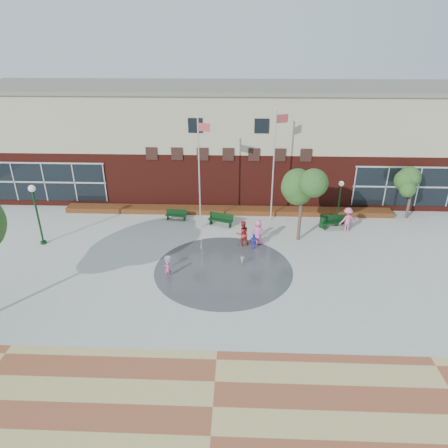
{
  "coord_description": "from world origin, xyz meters",
  "views": [
    {
      "loc": [
        0.85,
        -17.81,
        12.92
      ],
      "look_at": [
        0.0,
        4.0,
        2.6
      ],
      "focal_mm": 32.0,
      "sensor_mm": 36.0,
      "label": 1
    }
  ],
  "objects_px": {
    "flagpole_left": "(200,169)",
    "bench_left": "(176,217)",
    "trash_can": "(323,222)",
    "child_splash": "(168,269)",
    "flagpole_right": "(274,160)"
  },
  "relations": [
    {
      "from": "flagpole_left",
      "to": "bench_left",
      "type": "relative_size",
      "value": 4.99
    },
    {
      "from": "trash_can",
      "to": "child_splash",
      "type": "xyz_separation_m",
      "value": [
        -10.38,
        -7.14,
        0.05
      ]
    },
    {
      "from": "flagpole_left",
      "to": "bench_left",
      "type": "height_order",
      "value": "flagpole_left"
    },
    {
      "from": "trash_can",
      "to": "flagpole_left",
      "type": "bearing_deg",
      "value": -176.92
    },
    {
      "from": "bench_left",
      "to": "trash_can",
      "type": "xyz_separation_m",
      "value": [
        11.08,
        -0.89,
        0.21
      ]
    },
    {
      "from": "child_splash",
      "to": "flagpole_right",
      "type": "bearing_deg",
      "value": -130.41
    },
    {
      "from": "flagpole_left",
      "to": "flagpole_right",
      "type": "relative_size",
      "value": 0.97
    },
    {
      "from": "trash_can",
      "to": "child_splash",
      "type": "bearing_deg",
      "value": -145.46
    },
    {
      "from": "child_splash",
      "to": "flagpole_left",
      "type": "bearing_deg",
      "value": -103.57
    },
    {
      "from": "flagpole_left",
      "to": "child_splash",
      "type": "distance_m",
      "value": 7.9
    },
    {
      "from": "child_splash",
      "to": "bench_left",
      "type": "bearing_deg",
      "value": -87.08
    },
    {
      "from": "bench_left",
      "to": "child_splash",
      "type": "relative_size",
      "value": 1.58
    },
    {
      "from": "flagpole_right",
      "to": "child_splash",
      "type": "relative_size",
      "value": 8.16
    },
    {
      "from": "flagpole_left",
      "to": "trash_can",
      "type": "relative_size",
      "value": 8.79
    },
    {
      "from": "flagpole_right",
      "to": "bench_left",
      "type": "distance_m",
      "value": 8.6
    }
  ]
}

